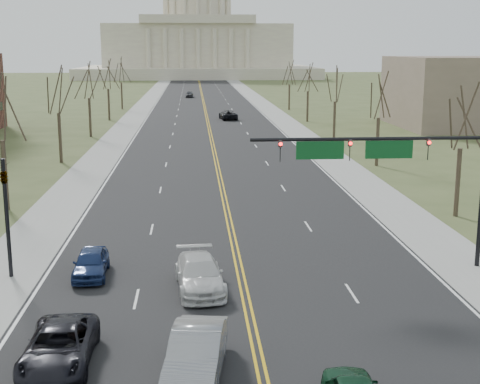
{
  "coord_description": "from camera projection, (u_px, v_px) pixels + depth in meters",
  "views": [
    {
      "loc": [
        -2.29,
        -19.04,
        11.23
      ],
      "look_at": [
        0.39,
        18.95,
        3.0
      ],
      "focal_mm": 50.0,
      "sensor_mm": 36.0,
      "label": 1
    }
  ],
  "objects": [
    {
      "name": "tree_r_2",
      "position": [
        335.0,
        86.0,
        83.18
      ],
      "size": [
        3.74,
        3.74,
        8.5
      ],
      "color": "#31281D",
      "rests_on": "ground"
    },
    {
      "name": "edge_line_left",
      "position": [
        153.0,
        108.0,
        127.67
      ],
      "size": [
        0.15,
        380.0,
        0.01
      ],
      "primitive_type": "cube",
      "color": "silver",
      "rests_on": "road"
    },
    {
      "name": "edge_line_right",
      "position": [
        255.0,
        107.0,
        129.02
      ],
      "size": [
        0.15,
        380.0,
        0.01
      ],
      "primitive_type": "cube",
      "color": "silver",
      "rests_on": "road"
    },
    {
      "name": "tree_l_0",
      "position": [
        0.0,
        112.0,
        45.87
      ],
      "size": [
        3.96,
        3.96,
        9.0
      ],
      "color": "#31281D",
      "rests_on": "ground"
    },
    {
      "name": "tree_r_0",
      "position": [
        462.0,
        120.0,
        44.18
      ],
      "size": [
        3.74,
        3.74,
        8.5
      ],
      "color": "#31281D",
      "rests_on": "ground"
    },
    {
      "name": "tree_l_4",
      "position": [
        121.0,
        72.0,
        123.87
      ],
      "size": [
        3.96,
        3.96,
        9.0
      ],
      "color": "#31281D",
      "rests_on": "ground"
    },
    {
      "name": "signal_mast",
      "position": [
        387.0,
        159.0,
        33.56
      ],
      "size": [
        12.12,
        0.44,
        7.2
      ],
      "color": "black",
      "rests_on": "ground"
    },
    {
      "name": "car_sb_outer_second",
      "position": [
        91.0,
        263.0,
        33.42
      ],
      "size": [
        1.75,
        4.08,
        1.37
      ],
      "primitive_type": "imported",
      "rotation": [
        0.0,
        0.0,
        0.03
      ],
      "color": "navy",
      "rests_on": "road"
    },
    {
      "name": "road",
      "position": [
        205.0,
        108.0,
        128.35
      ],
      "size": [
        20.0,
        380.0,
        0.01
      ],
      "primitive_type": "cube",
      "color": "black",
      "rests_on": "ground"
    },
    {
      "name": "tree_l_3",
      "position": [
        108.0,
        76.0,
        104.37
      ],
      "size": [
        3.96,
        3.96,
        9.0
      ],
      "color": "#31281D",
      "rests_on": "ground"
    },
    {
      "name": "sidewalk_right",
      "position": [
        267.0,
        107.0,
        129.17
      ],
      "size": [
        4.0,
        380.0,
        0.03
      ],
      "primitive_type": "cube",
      "color": "gray",
      "rests_on": "ground"
    },
    {
      "name": "car_far_nb",
      "position": [
        228.0,
        115.0,
        106.94
      ],
      "size": [
        3.04,
        5.5,
        1.46
      ],
      "primitive_type": "imported",
      "rotation": [
        0.0,
        0.0,
        3.26
      ],
      "color": "black",
      "rests_on": "road"
    },
    {
      "name": "car_sb_inner_second",
      "position": [
        200.0,
        274.0,
        31.55
      ],
      "size": [
        2.6,
        5.4,
        1.52
      ],
      "primitive_type": "imported",
      "rotation": [
        0.0,
        0.0,
        0.09
      ],
      "color": "silver",
      "rests_on": "road"
    },
    {
      "name": "tree_r_1",
      "position": [
        379.0,
        98.0,
        63.68
      ],
      "size": [
        3.74,
        3.74,
        8.5
      ],
      "color": "#31281D",
      "rests_on": "ground"
    },
    {
      "name": "cross_road",
      "position": [
        253.0,
        332.0,
        26.95
      ],
      "size": [
        120.0,
        14.0,
        0.01
      ],
      "primitive_type": "cube",
      "color": "black",
      "rests_on": "ground"
    },
    {
      "name": "car_far_sb",
      "position": [
        189.0,
        94.0,
        154.55
      ],
      "size": [
        1.83,
        4.3,
        1.45
      ],
      "primitive_type": "imported",
      "rotation": [
        0.0,
        0.0,
        -0.03
      ],
      "color": "#424349",
      "rests_on": "road"
    },
    {
      "name": "car_sb_inner_lead",
      "position": [
        196.0,
        353.0,
        23.2
      ],
      "size": [
        2.45,
        5.28,
        1.68
      ],
      "primitive_type": "imported",
      "rotation": [
        0.0,
        0.0,
        -0.14
      ],
      "color": "gray",
      "rests_on": "road"
    },
    {
      "name": "tree_r_4",
      "position": [
        290.0,
        74.0,
        122.18
      ],
      "size": [
        3.74,
        3.74,
        8.5
      ],
      "color": "#31281D",
      "rests_on": "ground"
    },
    {
      "name": "capitol",
      "position": [
        198.0,
        40.0,
        261.76
      ],
      "size": [
        90.0,
        60.0,
        50.0
      ],
      "color": "beige",
      "rests_on": "ground"
    },
    {
      "name": "tree_r_3",
      "position": [
        308.0,
        79.0,
        102.68
      ],
      "size": [
        3.74,
        3.74,
        8.5
      ],
      "color": "#31281D",
      "rests_on": "ground"
    },
    {
      "name": "tree_l_2",
      "position": [
        88.0,
        82.0,
        84.87
      ],
      "size": [
        3.96,
        3.96,
        9.0
      ],
      "color": "#31281D",
      "rests_on": "ground"
    },
    {
      "name": "car_sb_outer_lead",
      "position": [
        59.0,
        347.0,
        23.99
      ],
      "size": [
        2.4,
        5.16,
        1.43
      ],
      "primitive_type": "imported",
      "rotation": [
        0.0,
        0.0,
        0.01
      ],
      "color": "black",
      "rests_on": "road"
    },
    {
      "name": "tree_l_1",
      "position": [
        57.0,
        93.0,
        65.37
      ],
      "size": [
        3.96,
        3.96,
        9.0
      ],
      "color": "#31281D",
      "rests_on": "ground"
    },
    {
      "name": "sidewalk_left",
      "position": [
        142.0,
        108.0,
        127.52
      ],
      "size": [
        4.0,
        380.0,
        0.03
      ],
      "primitive_type": "cube",
      "color": "gray",
      "rests_on": "ground"
    },
    {
      "name": "center_line",
      "position": [
        205.0,
        108.0,
        128.35
      ],
      "size": [
        0.42,
        380.0,
        0.01
      ],
      "primitive_type": "cube",
      "color": "gold",
      "rests_on": "road"
    },
    {
      "name": "signal_left",
      "position": [
        6.0,
        205.0,
        32.68
      ],
      "size": [
        0.32,
        0.36,
        6.0
      ],
      "color": "black",
      "rests_on": "ground"
    }
  ]
}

